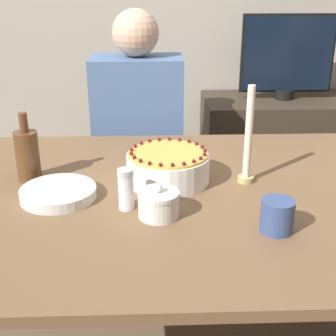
% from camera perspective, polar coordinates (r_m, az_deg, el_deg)
% --- Properties ---
extents(dining_table, '(1.50, 1.10, 0.74)m').
position_cam_1_polar(dining_table, '(1.48, 3.00, -6.32)').
color(dining_table, brown).
rests_on(dining_table, ground_plane).
extents(cake, '(0.27, 0.27, 0.11)m').
position_cam_1_polar(cake, '(1.50, 0.00, 0.14)').
color(cake, white).
rests_on(cake, dining_table).
extents(sugar_bowl, '(0.12, 0.12, 0.10)m').
position_cam_1_polar(sugar_bowl, '(1.28, -1.16, -4.38)').
color(sugar_bowl, silver).
rests_on(sugar_bowl, dining_table).
extents(sugar_shaker, '(0.05, 0.05, 0.12)m').
position_cam_1_polar(sugar_shaker, '(1.32, -5.15, -2.55)').
color(sugar_shaker, white).
rests_on(sugar_shaker, dining_table).
extents(plate_stack, '(0.23, 0.23, 0.03)m').
position_cam_1_polar(plate_stack, '(1.43, -13.22, -2.98)').
color(plate_stack, silver).
rests_on(plate_stack, dining_table).
extents(candle, '(0.05, 0.05, 0.31)m').
position_cam_1_polar(candle, '(1.48, 9.73, 2.97)').
color(candle, tan).
rests_on(candle, dining_table).
extents(bottle, '(0.08, 0.08, 0.22)m').
position_cam_1_polar(bottle, '(1.56, -16.77, 1.58)').
color(bottle, brown).
rests_on(bottle, dining_table).
extents(cup, '(0.09, 0.09, 0.09)m').
position_cam_1_polar(cup, '(1.24, 13.17, -5.69)').
color(cup, '#384C7F').
rests_on(cup, dining_table).
extents(person_man_blue_shirt, '(0.40, 0.34, 1.23)m').
position_cam_1_polar(person_man_blue_shirt, '(2.20, -3.58, 0.58)').
color(person_man_blue_shirt, '#595960').
rests_on(person_man_blue_shirt, ground_plane).
extents(side_cabinet, '(0.84, 0.44, 0.74)m').
position_cam_1_polar(side_cabinet, '(2.72, 13.18, 0.61)').
color(side_cabinet, '#382D23').
rests_on(side_cabinet, ground_plane).
extents(tv_monitor, '(0.49, 0.10, 0.44)m').
position_cam_1_polar(tv_monitor, '(2.56, 14.36, 13.09)').
color(tv_monitor, black).
rests_on(tv_monitor, side_cabinet).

